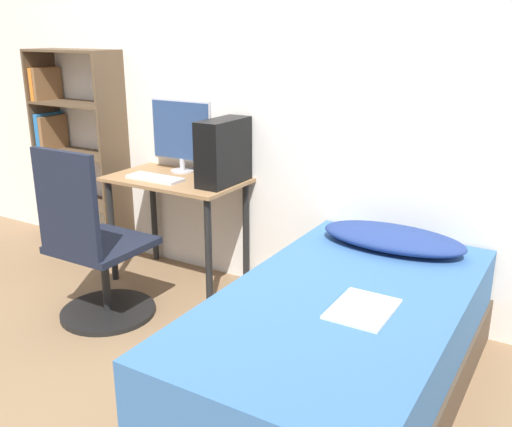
% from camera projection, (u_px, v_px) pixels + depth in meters
% --- Properties ---
extents(ground_plane, '(14.00, 14.00, 0.00)m').
position_uv_depth(ground_plane, '(88.00, 383.00, 2.79)').
color(ground_plane, '#846647').
extents(wall_back, '(8.00, 0.05, 2.50)m').
position_uv_depth(wall_back, '(246.00, 96.00, 3.61)').
color(wall_back, silver).
rests_on(wall_back, ground_plane).
extents(desk, '(0.90, 0.53, 0.73)m').
position_uv_depth(desk, '(177.00, 198.00, 3.75)').
color(desk, '#997047').
rests_on(desk, ground_plane).
extents(bookshelf, '(0.73, 0.29, 1.52)m').
position_uv_depth(bookshelf, '(70.00, 159.00, 4.37)').
color(bookshelf, brown).
rests_on(bookshelf, ground_plane).
extents(office_chair, '(0.57, 0.57, 1.05)m').
position_uv_depth(office_chair, '(94.00, 258.00, 3.29)').
color(office_chair, black).
rests_on(office_chair, ground_plane).
extents(bed, '(1.02, 1.86, 0.53)m').
position_uv_depth(bed, '(340.00, 349.00, 2.60)').
color(bed, '#4C3D2D').
rests_on(bed, ground_plane).
extents(pillow, '(0.77, 0.36, 0.11)m').
position_uv_depth(pillow, '(393.00, 238.00, 3.04)').
color(pillow, navy).
rests_on(pillow, bed).
extents(magazine, '(0.24, 0.32, 0.01)m').
position_uv_depth(magazine, '(363.00, 309.00, 2.38)').
color(magazine, silver).
rests_on(magazine, bed).
extents(monitor, '(0.48, 0.16, 0.48)m').
position_uv_depth(monitor, '(181.00, 133.00, 3.80)').
color(monitor, '#B7B7BC').
rests_on(monitor, desk).
extents(keyboard, '(0.38, 0.14, 0.02)m').
position_uv_depth(keyboard, '(155.00, 178.00, 3.67)').
color(keyboard, silver).
rests_on(keyboard, desk).
extents(pc_tower, '(0.17, 0.40, 0.40)m').
position_uv_depth(pc_tower, '(224.00, 152.00, 3.52)').
color(pc_tower, black).
rests_on(pc_tower, desk).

